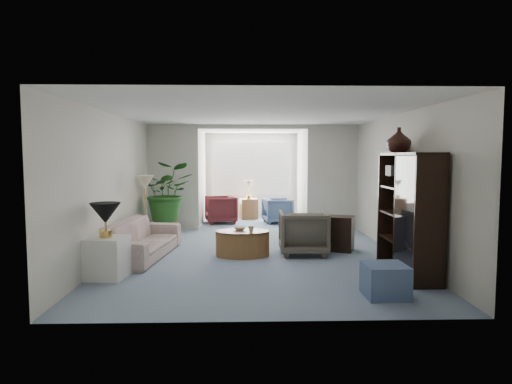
{
  "coord_description": "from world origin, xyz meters",
  "views": [
    {
      "loc": [
        -0.24,
        -7.7,
        1.79
      ],
      "look_at": [
        0.0,
        0.6,
        1.1
      ],
      "focal_mm": 31.6,
      "sensor_mm": 36.0,
      "label": 1
    }
  ],
  "objects_px": {
    "cabinet_urn": "(399,140)",
    "floor_lamp": "(145,183)",
    "ottoman": "(385,281)",
    "sunroom_chair_maroon": "(221,209)",
    "framed_picture": "(402,160)",
    "coffee_cup": "(251,229)",
    "wingback_chair": "(303,232)",
    "sunroom_chair_blue": "(278,210)",
    "sofa": "(141,239)",
    "end_table": "(106,258)",
    "entertainment_cabinet": "(408,214)",
    "coffee_table": "(243,243)",
    "side_table_dark": "(338,233)",
    "coffee_bowl": "(240,228)",
    "sunroom_table": "(249,209)",
    "table_lamp": "(105,213)",
    "plant_pot": "(168,228)"
  },
  "relations": [
    {
      "from": "coffee_bowl",
      "to": "coffee_cup",
      "type": "xyz_separation_m",
      "value": [
        0.2,
        -0.2,
        0.02
      ]
    },
    {
      "from": "cabinet_urn",
      "to": "sunroom_chair_blue",
      "type": "height_order",
      "value": "cabinet_urn"
    },
    {
      "from": "end_table",
      "to": "entertainment_cabinet",
      "type": "height_order",
      "value": "entertainment_cabinet"
    },
    {
      "from": "sofa",
      "to": "sunroom_table",
      "type": "distance_m",
      "value": 5.04
    },
    {
      "from": "coffee_table",
      "to": "ottoman",
      "type": "xyz_separation_m",
      "value": [
        1.8,
        -2.35,
        -0.02
      ]
    },
    {
      "from": "framed_picture",
      "to": "side_table_dark",
      "type": "relative_size",
      "value": 0.77
    },
    {
      "from": "coffee_cup",
      "to": "sunroom_chair_blue",
      "type": "height_order",
      "value": "sunroom_chair_blue"
    },
    {
      "from": "end_table",
      "to": "sunroom_chair_maroon",
      "type": "xyz_separation_m",
      "value": [
        1.39,
        5.25,
        0.06
      ]
    },
    {
      "from": "table_lamp",
      "to": "coffee_cup",
      "type": "relative_size",
      "value": 4.32
    },
    {
      "from": "framed_picture",
      "to": "sunroom_chair_maroon",
      "type": "xyz_separation_m",
      "value": [
        -3.29,
        4.13,
        -1.34
      ]
    },
    {
      "from": "coffee_table",
      "to": "wingback_chair",
      "type": "distance_m",
      "value": 1.11
    },
    {
      "from": "side_table_dark",
      "to": "cabinet_urn",
      "type": "distance_m",
      "value": 2.17
    },
    {
      "from": "coffee_cup",
      "to": "plant_pot",
      "type": "distance_m",
      "value": 2.84
    },
    {
      "from": "end_table",
      "to": "sunroom_table",
      "type": "relative_size",
      "value": 1.06
    },
    {
      "from": "table_lamp",
      "to": "coffee_table",
      "type": "bearing_deg",
      "value": 34.83
    },
    {
      "from": "floor_lamp",
      "to": "sunroom_table",
      "type": "relative_size",
      "value": 0.64
    },
    {
      "from": "table_lamp",
      "to": "entertainment_cabinet",
      "type": "distance_m",
      "value": 4.46
    },
    {
      "from": "cabinet_urn",
      "to": "floor_lamp",
      "type": "bearing_deg",
      "value": 158.94
    },
    {
      "from": "coffee_cup",
      "to": "coffee_bowl",
      "type": "bearing_deg",
      "value": 135.0
    },
    {
      "from": "framed_picture",
      "to": "sunroom_table",
      "type": "height_order",
      "value": "framed_picture"
    },
    {
      "from": "coffee_bowl",
      "to": "sunroom_table",
      "type": "bearing_deg",
      "value": 87.19
    },
    {
      "from": "wingback_chair",
      "to": "cabinet_urn",
      "type": "distance_m",
      "value": 2.31
    },
    {
      "from": "coffee_bowl",
      "to": "wingback_chair",
      "type": "height_order",
      "value": "wingback_chair"
    },
    {
      "from": "coffee_cup",
      "to": "sunroom_chair_maroon",
      "type": "xyz_separation_m",
      "value": [
        -0.73,
        3.97,
        -0.14
      ]
    },
    {
      "from": "sofa",
      "to": "coffee_cup",
      "type": "relative_size",
      "value": 21.44
    },
    {
      "from": "table_lamp",
      "to": "plant_pot",
      "type": "distance_m",
      "value": 3.54
    },
    {
      "from": "framed_picture",
      "to": "sofa",
      "type": "distance_m",
      "value": 4.7
    },
    {
      "from": "sunroom_chair_maroon",
      "to": "sunroom_table",
      "type": "height_order",
      "value": "sunroom_chair_maroon"
    },
    {
      "from": "side_table_dark",
      "to": "sunroom_table",
      "type": "bearing_deg",
      "value": 111.03
    },
    {
      "from": "sofa",
      "to": "table_lamp",
      "type": "height_order",
      "value": "table_lamp"
    },
    {
      "from": "sofa",
      "to": "side_table_dark",
      "type": "relative_size",
      "value": 3.37
    },
    {
      "from": "side_table_dark",
      "to": "plant_pot",
      "type": "bearing_deg",
      "value": 154.33
    },
    {
      "from": "sunroom_chair_blue",
      "to": "wingback_chair",
      "type": "bearing_deg",
      "value": 171.93
    },
    {
      "from": "cabinet_urn",
      "to": "plant_pot",
      "type": "relative_size",
      "value": 1.0
    },
    {
      "from": "framed_picture",
      "to": "end_table",
      "type": "distance_m",
      "value": 5.01
    },
    {
      "from": "sofa",
      "to": "entertainment_cabinet",
      "type": "relative_size",
      "value": 1.2
    },
    {
      "from": "side_table_dark",
      "to": "sofa",
      "type": "bearing_deg",
      "value": -173.07
    },
    {
      "from": "ottoman",
      "to": "sunroom_chair_maroon",
      "type": "relative_size",
      "value": 0.66
    },
    {
      "from": "framed_picture",
      "to": "coffee_cup",
      "type": "xyz_separation_m",
      "value": [
        -2.56,
        0.16,
        -1.2
      ]
    },
    {
      "from": "end_table",
      "to": "side_table_dark",
      "type": "bearing_deg",
      "value": 25.35
    },
    {
      "from": "framed_picture",
      "to": "ottoman",
      "type": "bearing_deg",
      "value": -113.57
    },
    {
      "from": "coffee_cup",
      "to": "plant_pot",
      "type": "height_order",
      "value": "coffee_cup"
    },
    {
      "from": "coffee_table",
      "to": "floor_lamp",
      "type": "bearing_deg",
      "value": 153.93
    },
    {
      "from": "floor_lamp",
      "to": "sunroom_chair_maroon",
      "type": "height_order",
      "value": "floor_lamp"
    },
    {
      "from": "sunroom_chair_maroon",
      "to": "coffee_table",
      "type": "bearing_deg",
      "value": -2.17
    },
    {
      "from": "framed_picture",
      "to": "sunroom_chair_blue",
      "type": "relative_size",
      "value": 0.7
    },
    {
      "from": "framed_picture",
      "to": "side_table_dark",
      "type": "xyz_separation_m",
      "value": [
        -0.92,
        0.67,
        -1.38
      ]
    },
    {
      "from": "ottoman",
      "to": "sunroom_table",
      "type": "relative_size",
      "value": 0.92
    },
    {
      "from": "coffee_table",
      "to": "sunroom_chair_blue",
      "type": "xyz_separation_m",
      "value": [
        0.92,
        3.87,
        0.1
      ]
    },
    {
      "from": "cabinet_urn",
      "to": "plant_pot",
      "type": "xyz_separation_m",
      "value": [
        -4.13,
        2.82,
        -1.86
      ]
    }
  ]
}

